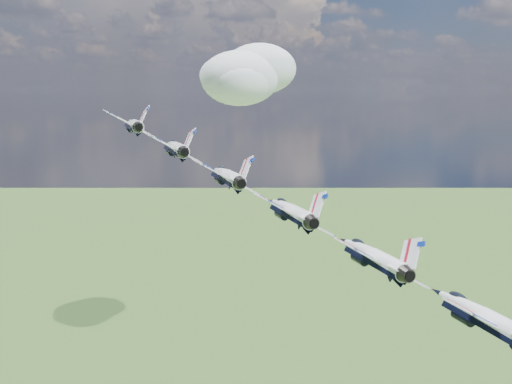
# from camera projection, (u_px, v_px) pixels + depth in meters

# --- Properties ---
(cloud_far) EXTENTS (62.18, 48.86, 24.43)m
(cloud_far) POSITION_uv_depth(u_px,v_px,m) (255.00, 74.00, 308.64)
(cloud_far) COLOR white
(jet_0) EXTENTS (15.89, 18.04, 8.92)m
(jet_0) POSITION_uv_depth(u_px,v_px,m) (134.00, 125.00, 94.16)
(jet_0) COLOR white
(jet_1) EXTENTS (15.89, 18.04, 8.92)m
(jet_1) POSITION_uv_depth(u_px,v_px,m) (175.00, 148.00, 85.66)
(jet_1) COLOR white
(jet_2) EXTENTS (15.89, 18.04, 8.92)m
(jet_2) POSITION_uv_depth(u_px,v_px,m) (226.00, 176.00, 77.16)
(jet_2) COLOR silver
(jet_3) EXTENTS (15.89, 18.04, 8.92)m
(jet_3) POSITION_uv_depth(u_px,v_px,m) (290.00, 210.00, 68.66)
(jet_3) COLOR white
(jet_4) EXTENTS (15.89, 18.04, 8.92)m
(jet_4) POSITION_uv_depth(u_px,v_px,m) (371.00, 255.00, 60.16)
(jet_4) COLOR silver
(jet_5) EXTENTS (15.89, 18.04, 8.92)m
(jet_5) POSITION_uv_depth(u_px,v_px,m) (479.00, 315.00, 51.66)
(jet_5) COLOR silver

